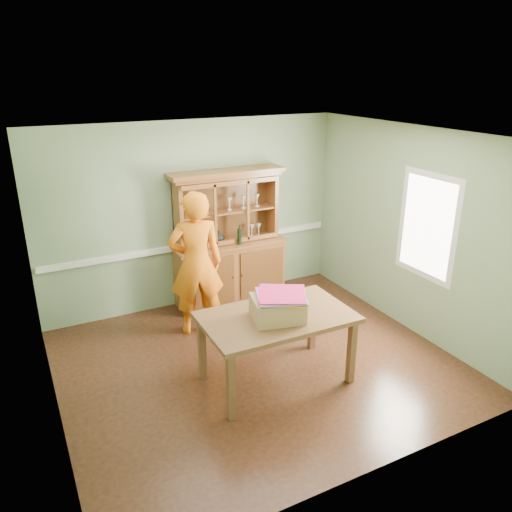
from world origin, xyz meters
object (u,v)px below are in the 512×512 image
dining_table (277,323)px  cardboard_box (277,308)px  person (196,264)px  china_hutch (229,256)px

dining_table → cardboard_box: cardboard_box is taller
cardboard_box → person: bearing=102.3°
cardboard_box → person: size_ratio=0.27×
cardboard_box → china_hutch: bearing=78.9°
china_hutch → person: (-0.78, -0.70, 0.27)m
cardboard_box → person: 1.58m
person → cardboard_box: bearing=114.0°
cardboard_box → person: (-0.34, 1.54, 0.02)m
dining_table → cardboard_box: size_ratio=3.12×
china_hutch → dining_table: (-0.40, -2.17, 0.02)m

